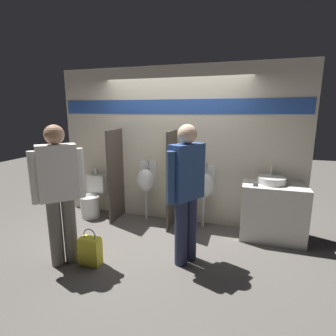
{
  "coord_description": "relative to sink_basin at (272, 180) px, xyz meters",
  "views": [
    {
      "loc": [
        1.22,
        -3.79,
        1.95
      ],
      "look_at": [
        0.0,
        0.17,
        1.05
      ],
      "focal_mm": 28.0,
      "sensor_mm": 36.0,
      "label": 1
    }
  ],
  "objects": [
    {
      "name": "divider_mid",
      "position": [
        -1.57,
        -0.06,
        -0.1
      ],
      "size": [
        0.03,
        0.56,
        1.64
      ],
      "color": "#4C4238",
      "rests_on": "ground_plane"
    },
    {
      "name": "urinal_near_counter",
      "position": [
        -2.09,
        0.08,
        -0.18
      ],
      "size": [
        0.34,
        0.29,
        1.11
      ],
      "color": "silver",
      "rests_on": "ground_plane"
    },
    {
      "name": "toilet",
      "position": [
        -3.14,
        -0.06,
        -0.6
      ],
      "size": [
        0.36,
        0.53,
        0.9
      ],
      "color": "white",
      "rests_on": "ground_plane"
    },
    {
      "name": "cell_phone",
      "position": [
        -0.23,
        -0.16,
        -0.05
      ],
      "size": [
        0.07,
        0.14,
        0.01
      ],
      "color": "#232328",
      "rests_on": "sink_counter"
    },
    {
      "name": "sink_basin",
      "position": [
        0.0,
        0.0,
        0.0
      ],
      "size": [
        0.41,
        0.41,
        0.24
      ],
      "color": "white",
      "rests_on": "sink_counter"
    },
    {
      "name": "person_with_lanyard",
      "position": [
        -2.58,
        -1.57,
        0.07
      ],
      "size": [
        0.48,
        0.47,
        1.8
      ],
      "rotation": [
        0.0,
        0.0,
        0.78
      ],
      "color": "#666056",
      "rests_on": "ground_plane"
    },
    {
      "name": "display_wall",
      "position": [
        -1.6,
        0.24,
        0.44
      ],
      "size": [
        4.33,
        0.07,
        2.7
      ],
      "color": "beige",
      "rests_on": "ground_plane"
    },
    {
      "name": "ground_plane",
      "position": [
        -1.6,
        -0.36,
        -0.92
      ],
      "size": [
        16.0,
        16.0,
        0.0
      ],
      "primitive_type": "plane",
      "color": "#5B5651"
    },
    {
      "name": "shopping_bag",
      "position": [
        -2.24,
        -1.51,
        -0.73
      ],
      "size": [
        0.27,
        0.15,
        0.5
      ],
      "color": "yellow",
      "rests_on": "ground_plane"
    },
    {
      "name": "person_in_vest",
      "position": [
        -1.08,
        -1.08,
        0.07
      ],
      "size": [
        0.41,
        0.56,
        1.8
      ],
      "rotation": [
        0.0,
        0.0,
        1.03
      ],
      "color": "#282D4C",
      "rests_on": "ground_plane"
    },
    {
      "name": "urinal_far",
      "position": [
        -1.04,
        0.08,
        -0.18
      ],
      "size": [
        0.34,
        0.29,
        1.11
      ],
      "color": "silver",
      "rests_on": "ground_plane"
    },
    {
      "name": "divider_near_counter",
      "position": [
        -2.62,
        -0.06,
        -0.1
      ],
      "size": [
        0.03,
        0.56,
        1.64
      ],
      "color": "#4C4238",
      "rests_on": "ground_plane"
    },
    {
      "name": "sink_counter",
      "position": [
        0.05,
        -0.05,
        -0.49
      ],
      "size": [
        0.94,
        0.54,
        0.87
      ],
      "color": "silver",
      "rests_on": "ground_plane"
    }
  ]
}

